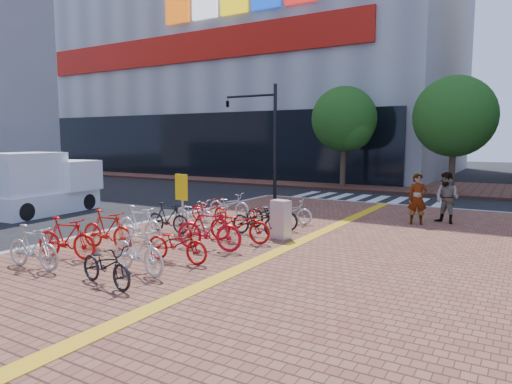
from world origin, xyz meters
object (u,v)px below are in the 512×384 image
Objects in this scene: bike_11 at (209,229)px; traffic_light_pole at (252,121)px; bike_8 at (106,265)px; pedestrian_b at (447,198)px; bike_0 at (33,247)px; bike_3 at (139,224)px; yellow_sign at (182,193)px; bike_13 at (257,220)px; utility_box at (281,219)px; bike_10 at (177,243)px; bike_6 at (209,209)px; bike_14 at (272,214)px; bike_1 at (66,238)px; bike_15 at (289,211)px; box_truck at (42,185)px; bike_4 at (168,218)px; pedestrian_a at (417,199)px; bike_9 at (138,250)px; bike_7 at (229,205)px; bike_12 at (240,225)px; bike_2 at (107,230)px; bike_5 at (194,213)px.

traffic_light_pole reaches higher than bike_11.
bike_8 is 3.37m from bike_11.
traffic_light_pole is at bearing -172.43° from pedestrian_b.
bike_3 is (0.01, 3.23, 0.01)m from bike_0.
bike_8 is at bearing -67.24° from yellow_sign.
utility_box is (0.81, 0.00, 0.10)m from bike_13.
bike_11 is at bearing -1.80° from bike_10.
traffic_light_pole is at bearing 25.48° from bike_6.
bike_14 is (-0.08, 1.08, 0.03)m from bike_13.
yellow_sign is (-2.88, -0.95, 0.70)m from utility_box.
yellow_sign is at bearing 118.57° from bike_13.
bike_8 is 0.29× the size of traffic_light_pole.
bike_1 is 2.28m from bike_3.
box_truck reaches higher than bike_15.
pedestrian_a reaches higher than bike_4.
bike_9 reaches higher than bike_3.
bike_13 is 1.10× the size of bike_15.
bike_9 reaches higher than bike_7.
bike_12 is at bearing -4.66° from box_truck.
utility_box is at bearing -32.47° from bike_11.
yellow_sign is (0.51, -3.30, 0.82)m from bike_7.
bike_7 is 5.18m from bike_11.
bike_14 is at bearing -54.66° from traffic_light_pole.
bike_13 is 1.09m from bike_14.
bike_7 is 0.99× the size of pedestrian_a.
pedestrian_b is at bearing -42.71° from bike_12.
bike_13 is 0.32× the size of traffic_light_pole.
bike_13 is (-0.03, 0.99, -0.03)m from bike_12.
traffic_light_pole is (-2.40, 13.41, 3.29)m from bike_0.
bike_8 is (2.45, -6.69, -0.02)m from bike_6.
bike_7 is at bearing -1.30° from bike_2.
bike_12 is 3.22m from bike_15.
bike_8 is 0.86× the size of bike_14.
bike_2 is at bearing -23.73° from box_truck.
bike_2 is 9.98m from pedestrian_a.
bike_2 is at bearing -105.35° from pedestrian_b.
bike_4 reaches higher than bike_10.
pedestrian_b is (0.83, 0.69, 0.01)m from pedestrian_a.
bike_3 is 10.19m from pedestrian_b.
yellow_sign is at bearing 136.30° from bike_15.
utility_box reaches higher than bike_12.
bike_7 is (0.00, 6.99, -0.06)m from bike_1.
bike_9 is 5.73m from bike_14.
bike_8 is at bearing -153.09° from bike_6.
bike_9 is at bearing -150.78° from bike_6.
bike_3 reaches higher than bike_8.
bike_11 is at bearing -37.41° from bike_0.
bike_0 is at bearing -174.36° from bike_5.
bike_7 is (0.00, 1.24, 0.01)m from bike_6.
bike_8 is at bearing -154.63° from bike_4.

